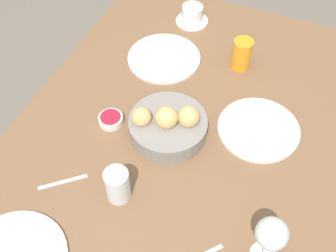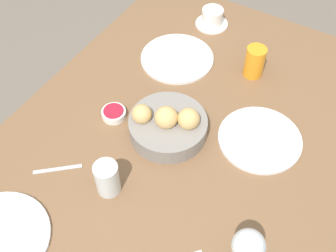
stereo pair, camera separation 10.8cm
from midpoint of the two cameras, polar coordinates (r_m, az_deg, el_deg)
The scene contains 10 objects.
dining_table at distance 1.25m, azimuth 2.60°, elevation -6.88°, with size 1.56×1.01×0.70m.
bread_basket at distance 1.22m, azimuth 2.52°, elevation 0.06°, with size 0.23×0.23×0.11m.
plate_near_left at distance 1.46m, azimuth 3.37°, elevation 9.06°, with size 0.25×0.25×0.01m.
plate_far_center at distance 1.26m, azimuth 14.73°, elevation -1.86°, with size 0.24×0.24×0.01m.
juice_glass at distance 1.42m, azimuth 13.82°, elevation 8.35°, with size 0.06×0.06×0.11m.
water_tumbler at distance 1.10m, azimuth -5.46°, elevation -7.23°, with size 0.06×0.06×0.10m.
wine_glass at distance 0.97m, azimuth 14.09°, elevation -15.82°, with size 0.08×0.08×0.16m.
coffee_cup at distance 1.61m, azimuth 7.98°, elevation 14.21°, with size 0.12×0.12×0.07m.
jam_bowl_berry at distance 1.28m, azimuth -4.98°, elevation 1.59°, with size 0.07×0.07×0.03m.
spoon_coffee at distance 1.20m, azimuth -12.25°, elevation -5.88°, with size 0.10×0.11×0.00m.
Camera 2 is at (0.57, 0.34, 1.68)m, focal length 45.00 mm.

